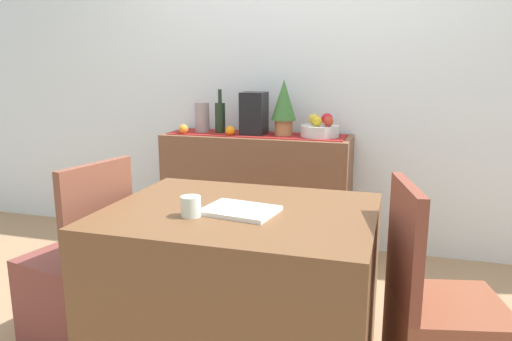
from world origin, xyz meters
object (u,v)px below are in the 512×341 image
(potted_plant, at_px, (284,105))
(open_book, at_px, (240,210))
(wine_bottle, at_px, (220,117))
(fruit_bowl, at_px, (320,131))
(dining_table, at_px, (241,293))
(coffee_maker, at_px, (254,114))
(coffee_cup, at_px, (191,206))
(chair_near_window, at_px, (79,291))
(sideboard_console, at_px, (257,194))
(ceramic_vase, at_px, (202,118))

(potted_plant, distance_m, open_book, 1.48)
(wine_bottle, height_order, potted_plant, potted_plant)
(fruit_bowl, bearing_deg, potted_plant, 180.00)
(wine_bottle, relative_size, dining_table, 0.28)
(wine_bottle, xyz_separation_m, potted_plant, (0.46, -0.00, 0.10))
(coffee_maker, bearing_deg, wine_bottle, 180.00)
(dining_table, relative_size, coffee_cup, 13.54)
(coffee_cup, relative_size, chair_near_window, 0.09)
(sideboard_console, relative_size, dining_table, 1.19)
(sideboard_console, distance_m, dining_table, 1.44)
(potted_plant, xyz_separation_m, open_book, (0.17, -1.44, -0.30))
(fruit_bowl, xyz_separation_m, dining_table, (-0.09, -1.39, -0.51))
(ceramic_vase, bearing_deg, potted_plant, 0.00)
(coffee_maker, height_order, dining_table, coffee_maker)
(coffee_maker, xyz_separation_m, ceramic_vase, (-0.38, 0.00, -0.04))
(ceramic_vase, bearing_deg, open_book, -62.13)
(coffee_maker, xyz_separation_m, dining_table, (0.36, -1.39, -0.62))
(open_book, bearing_deg, sideboard_console, 112.77)
(coffee_maker, relative_size, dining_table, 0.27)
(wine_bottle, bearing_deg, fruit_bowl, -0.00)
(coffee_maker, bearing_deg, potted_plant, 0.00)
(coffee_cup, bearing_deg, potted_plant, 90.08)
(sideboard_console, relative_size, wine_bottle, 4.21)
(fruit_bowl, distance_m, coffee_maker, 0.47)
(wine_bottle, xyz_separation_m, chair_near_window, (-0.20, -1.40, -0.69))
(ceramic_vase, bearing_deg, wine_bottle, 0.00)
(open_book, height_order, chair_near_window, chair_near_window)
(coffee_maker, xyz_separation_m, potted_plant, (0.21, 0.00, 0.06))
(coffee_maker, bearing_deg, ceramic_vase, 180.00)
(ceramic_vase, distance_m, open_book, 1.64)
(open_book, bearing_deg, ceramic_vase, 126.68)
(wine_bottle, distance_m, coffee_maker, 0.25)
(ceramic_vase, bearing_deg, chair_near_window, -92.47)
(sideboard_console, bearing_deg, chair_near_window, -108.36)
(fruit_bowl, xyz_separation_m, coffee_maker, (-0.46, 0.00, 0.10))
(dining_table, height_order, open_book, open_book)
(ceramic_vase, xyz_separation_m, dining_table, (0.75, -1.39, -0.58))
(coffee_maker, relative_size, potted_plant, 0.77)
(potted_plant, distance_m, coffee_cup, 1.56)
(fruit_bowl, xyz_separation_m, potted_plant, (-0.25, 0.00, 0.17))
(ceramic_vase, bearing_deg, dining_table, -61.86)
(coffee_maker, distance_m, coffee_cup, 1.57)
(potted_plant, relative_size, coffee_cup, 4.74)
(coffee_maker, xyz_separation_m, chair_near_window, (-0.44, -1.40, -0.72))
(fruit_bowl, height_order, ceramic_vase, ceramic_vase)
(fruit_bowl, bearing_deg, coffee_maker, 180.00)
(sideboard_console, xyz_separation_m, wine_bottle, (-0.27, 0.00, 0.54))
(dining_table, bearing_deg, coffee_cup, -136.09)
(coffee_cup, bearing_deg, open_book, 30.95)
(sideboard_console, xyz_separation_m, potted_plant, (0.19, 0.00, 0.63))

